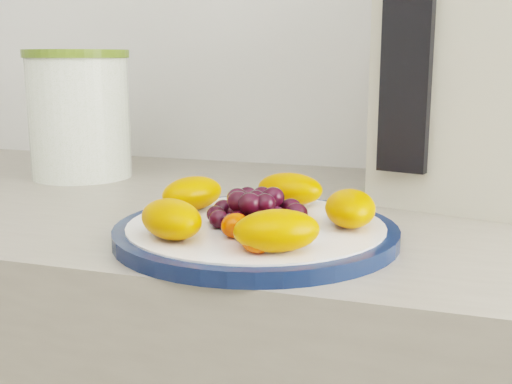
% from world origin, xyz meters
% --- Properties ---
extents(plate_rim, '(0.29, 0.29, 0.01)m').
position_xyz_m(plate_rim, '(0.08, 1.04, 0.91)').
color(plate_rim, '#0C193C').
rests_on(plate_rim, counter).
extents(plate_face, '(0.26, 0.26, 0.02)m').
position_xyz_m(plate_face, '(0.08, 1.04, 0.91)').
color(plate_face, white).
rests_on(plate_face, counter).
extents(canister, '(0.20, 0.20, 0.18)m').
position_xyz_m(canister, '(-0.28, 1.29, 0.99)').
color(canister, '#51751D').
rests_on(canister, counter).
extents(canister_lid, '(0.20, 0.20, 0.01)m').
position_xyz_m(canister_lid, '(-0.28, 1.29, 1.09)').
color(canister_lid, '#5A7323').
rests_on(canister_lid, canister).
extents(appliance_body, '(0.26, 0.31, 0.34)m').
position_xyz_m(appliance_body, '(0.29, 1.34, 1.07)').
color(appliance_body, beige).
rests_on(appliance_body, counter).
extents(appliance_panel, '(0.06, 0.03, 0.25)m').
position_xyz_m(appliance_panel, '(0.21, 1.21, 1.07)').
color(appliance_panel, black).
rests_on(appliance_panel, appliance_body).
extents(fruit_plate, '(0.25, 0.25, 0.04)m').
position_xyz_m(fruit_plate, '(0.09, 1.03, 0.93)').
color(fruit_plate, '#D76300').
rests_on(fruit_plate, plate_face).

